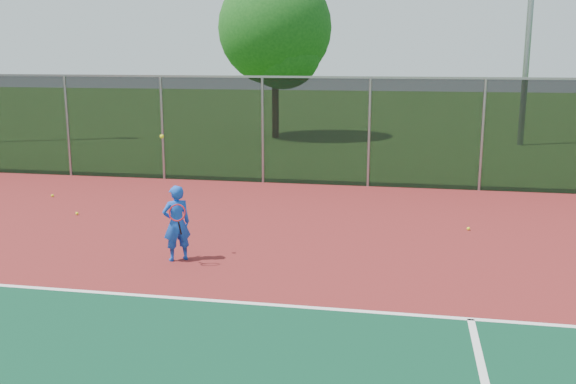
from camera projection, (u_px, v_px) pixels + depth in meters
name	position (u px, v px, depth m)	size (l,w,h in m)	color
court_apron	(318.00, 340.00, 8.31)	(30.00, 20.00, 0.02)	maroon
fence_back	(369.00, 131.00, 17.60)	(30.00, 0.06, 3.03)	black
tennis_player	(177.00, 223.00, 11.36)	(0.60, 0.69, 2.25)	blue
practice_ball_3	(52.00, 196.00, 16.57)	(0.07, 0.07, 0.07)	yellow
practice_ball_4	(468.00, 229.00, 13.44)	(0.07, 0.07, 0.07)	yellow
practice_ball_7	(77.00, 213.00, 14.71)	(0.07, 0.07, 0.07)	yellow
tree_back_left	(277.00, 33.00, 27.49)	(4.88, 4.88, 7.17)	#372414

